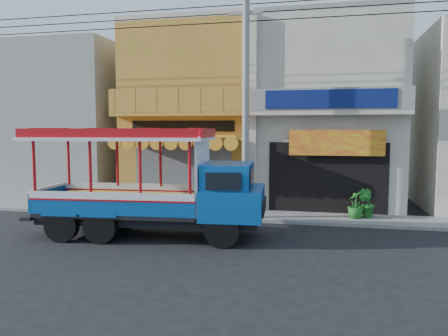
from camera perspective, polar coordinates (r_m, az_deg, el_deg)
name	(u,v)px	position (r m, az deg, el deg)	size (l,w,h in m)	color
ground	(259,245)	(13.21, 4.61, -9.93)	(90.00, 90.00, 0.00)	black
sidewalk	(274,216)	(17.06, 6.52, -6.30)	(30.00, 2.00, 0.12)	slate
shophouse_left	(201,115)	(21.40, -2.98, 6.93)	(6.00, 7.50, 8.24)	#AA8725
shophouse_right	(328,114)	(20.61, 13.42, 6.87)	(6.00, 6.75, 8.24)	#B6AB95
party_pilaster	(252,115)	(17.71, 3.71, 6.96)	(0.35, 0.30, 8.00)	#B6AB95
filler_building_left	(73,122)	(24.27, -19.16, 5.71)	(6.00, 6.00, 7.60)	gray
utility_pole	(250,85)	(16.23, 3.39, 10.79)	(28.00, 0.26, 9.00)	gray
songthaew_truck	(165,185)	(13.82, -7.75, -2.27)	(7.56, 3.02, 3.44)	black
green_sign	(135,199)	(18.34, -11.58, -4.02)	(0.66, 0.45, 1.02)	black
potted_plant_b	(366,203)	(17.24, 18.10, -4.39)	(0.59, 0.48, 1.07)	#1C651F
potted_plant_c	(356,205)	(16.95, 16.81, -4.59)	(0.57, 0.57, 1.03)	#1C651F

